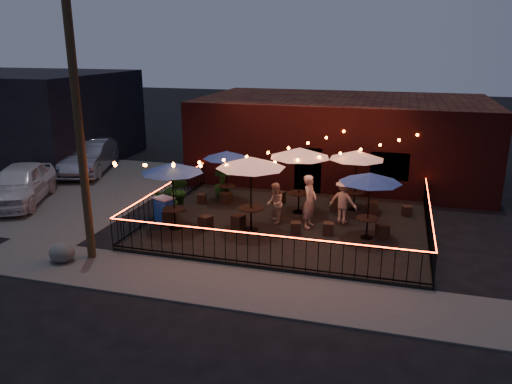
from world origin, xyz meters
TOP-DOWN VIEW (x-y plane):
  - ground at (0.00, 0.00)m, footprint 110.00×110.00m
  - patio at (0.00, 2.00)m, footprint 10.00×8.00m
  - sidewalk at (0.00, -3.25)m, footprint 18.00×2.50m
  - parking_lot at (-12.00, 4.00)m, footprint 11.00×12.00m
  - brick_building at (1.00, 9.99)m, footprint 14.00×8.00m
  - background_building at (-18.00, 9.00)m, footprint 12.00×9.00m
  - utility_pole at (-5.40, -2.60)m, footprint 0.26×0.26m
  - fence_front at (0.00, -2.00)m, footprint 10.00×0.04m
  - fence_left at (-5.00, 2.00)m, footprint 0.04×8.00m
  - fence_right at (5.00, 2.00)m, footprint 0.04×8.00m
  - festoon_lights at (-1.01, 1.70)m, footprint 10.02×8.72m
  - cafe_table_0 at (-3.80, 0.22)m, footprint 2.55×2.55m
  - cafe_table_1 at (-3.05, 3.83)m, footprint 2.62×2.62m
  - cafe_table_2 at (-1.09, 0.82)m, footprint 3.19×3.19m
  - cafe_table_3 at (0.16, 3.22)m, footprint 2.78×2.78m
  - cafe_table_4 at (2.96, 1.22)m, footprint 2.12×2.12m
  - cafe_table_5 at (2.24, 4.19)m, footprint 2.89×2.89m
  - bistro_chair_0 at (-4.19, 0.59)m, footprint 0.48×0.48m
  - bistro_chair_1 at (-2.71, 0.50)m, footprint 0.52×0.52m
  - bistro_chair_2 at (-3.97, 3.24)m, footprint 0.40×0.40m
  - bistro_chair_3 at (-2.99, 3.51)m, footprint 0.53×0.53m
  - bistro_chair_4 at (-1.61, 0.92)m, footprint 0.52×0.52m
  - bistro_chair_5 at (0.53, 0.93)m, footprint 0.42×0.42m
  - bistro_chair_6 at (-0.86, 4.10)m, footprint 0.55×0.55m
  - bistro_chair_7 at (1.51, 4.08)m, footprint 0.45×0.45m
  - bistro_chair_8 at (1.64, 1.17)m, footprint 0.40×0.40m
  - bistro_chair_9 at (3.48, 1.42)m, footprint 0.52×0.52m
  - bistro_chair_10 at (2.98, 3.85)m, footprint 0.46×0.46m
  - bistro_chair_11 at (4.31, 3.98)m, footprint 0.41×0.41m
  - patron_a at (0.85, 1.74)m, footprint 0.58×0.78m
  - patron_b at (-0.45, 1.80)m, footprint 0.80×0.90m
  - patron_c at (1.97, 2.55)m, footprint 1.22×0.91m
  - potted_shrub_a at (-4.60, 1.45)m, footprint 1.38×1.26m
  - potted_shrub_b at (-4.60, 2.34)m, footprint 1.02×0.92m
  - potted_shrub_c at (-3.40, 4.25)m, footprint 0.98×0.98m
  - cooler at (-4.50, 0.83)m, footprint 0.85×0.74m
  - boulder at (-6.08, -3.17)m, footprint 0.92×0.80m
  - car_white at (-11.63, 1.59)m, footprint 3.71×5.33m
  - car_silver at (-11.84, 7.00)m, footprint 3.32×5.52m

SIDE VIEW (x-z plane):
  - ground at x=0.00m, z-range 0.00..0.00m
  - parking_lot at x=-12.00m, z-range 0.00..0.02m
  - sidewalk at x=0.00m, z-range 0.00..0.05m
  - patio at x=0.00m, z-range 0.00..0.15m
  - boulder at x=-6.08m, z-range 0.00..0.67m
  - bistro_chair_11 at x=4.31m, z-range 0.15..0.55m
  - bistro_chair_2 at x=-3.97m, z-range 0.15..0.55m
  - bistro_chair_5 at x=0.53m, z-range 0.15..0.57m
  - bistro_chair_8 at x=1.64m, z-range 0.15..0.58m
  - bistro_chair_9 at x=3.48m, z-range 0.15..0.61m
  - bistro_chair_3 at x=-2.99m, z-range 0.15..0.62m
  - bistro_chair_4 at x=-1.61m, z-range 0.15..0.63m
  - bistro_chair_1 at x=-2.71m, z-range 0.15..0.63m
  - bistro_chair_7 at x=1.51m, z-range 0.15..0.65m
  - bistro_chair_10 at x=2.98m, z-range 0.15..0.65m
  - bistro_chair_0 at x=-4.19m, z-range 0.15..0.65m
  - bistro_chair_6 at x=-0.86m, z-range 0.15..0.66m
  - cooler at x=-4.50m, z-range 0.16..1.09m
  - fence_front at x=0.00m, z-range 0.14..1.18m
  - fence_left at x=-5.00m, z-range 0.14..1.18m
  - fence_right at x=5.00m, z-range 0.14..1.18m
  - potted_shrub_c at x=-3.40m, z-range 0.15..1.47m
  - potted_shrub_a at x=-4.60m, z-range 0.15..1.48m
  - car_white at x=-11.63m, z-range 0.00..1.68m
  - car_silver at x=-11.84m, z-range 0.00..1.72m
  - patron_b at x=-0.45m, z-range 0.15..1.68m
  - potted_shrub_b at x=-4.60m, z-range 0.15..1.69m
  - patron_c at x=1.97m, z-range 0.15..1.84m
  - patron_a at x=0.85m, z-range 0.15..2.10m
  - brick_building at x=1.00m, z-range 0.00..4.00m
  - cafe_table_1 at x=-3.05m, z-range 1.05..3.23m
  - cafe_table_4 at x=2.96m, z-range 1.11..3.44m
  - cafe_table_5 at x=2.24m, z-range 1.16..3.60m
  - cafe_table_0 at x=-3.80m, z-range 1.16..3.62m
  - background_building at x=-18.00m, z-range 0.00..5.00m
  - festoon_lights at x=-1.01m, z-range 1.86..3.18m
  - cafe_table_3 at x=0.16m, z-range 1.23..3.86m
  - cafe_table_2 at x=-1.09m, z-range 1.27..3.97m
  - utility_pole at x=-5.40m, z-range 0.00..8.00m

